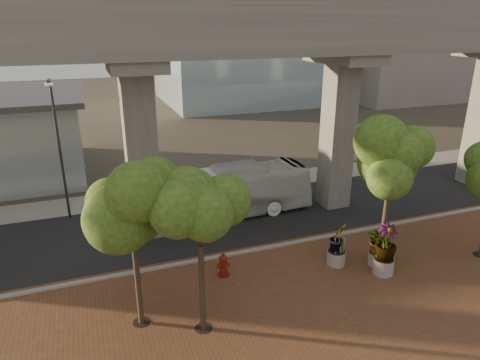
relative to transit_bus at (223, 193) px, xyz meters
name	(u,v)px	position (x,y,z in m)	size (l,w,h in m)	color
ground	(259,232)	(1.29, -2.74, -1.54)	(160.00, 160.00, 0.00)	#3D372C
brick_plaza	(335,316)	(1.29, -10.74, -1.51)	(70.00, 13.00, 0.06)	brown
asphalt_road	(247,217)	(1.29, -0.74, -1.52)	(90.00, 8.00, 0.04)	black
curb_strip	(274,247)	(1.29, -4.74, -1.46)	(70.00, 0.25, 0.16)	gray
far_sidewalk	(220,187)	(1.29, 4.76, -1.51)	(90.00, 3.00, 0.06)	gray
transit_viaduct	(247,98)	(1.29, -0.74, 5.75)	(72.00, 5.60, 12.40)	gray
midrise_block	(402,18)	(39.29, 33.26, 10.46)	(18.00, 16.00, 24.00)	gray
transit_bus	(223,193)	(0.00, 0.00, 0.00)	(2.59, 11.03, 3.07)	silver
fire_hydrant	(223,265)	(-2.05, -6.39, -0.92)	(0.58, 0.52, 1.16)	maroon
planter_front	(379,242)	(5.29, -8.05, -0.24)	(1.86, 1.86, 2.04)	#A9A698
planter_right	(386,244)	(5.09, -8.78, 0.05)	(2.36, 2.36, 2.52)	gray
planter_left	(338,240)	(3.45, -7.31, -0.14)	(2.00, 2.00, 2.20)	gray
street_tree_far_west	(130,205)	(-6.14, -8.45, 3.58)	(4.10, 4.10, 6.94)	#473928
street_tree_near_west	(200,220)	(-3.93, -9.63, 3.16)	(3.60, 3.60, 6.30)	#473928
street_tree_near_east	(393,157)	(5.34, -8.19, 4.06)	(4.28, 4.28, 7.51)	#473928
streetlamp_west	(59,142)	(-8.85, 2.77, 3.33)	(0.41, 1.21, 8.34)	#303036
streetlamp_east	(337,118)	(9.37, 2.64, 3.38)	(0.42, 1.22, 8.43)	#2E2E33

